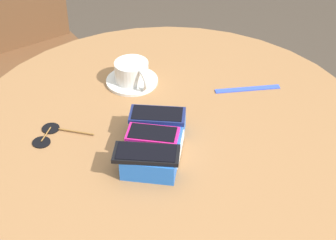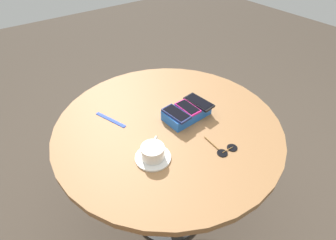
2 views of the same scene
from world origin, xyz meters
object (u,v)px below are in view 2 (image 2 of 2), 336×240
round_table (168,141)px  phone_navy (176,114)px  coffee_cup (153,151)px  phone_magenta (188,108)px  saucer (153,157)px  lanyard_strap (111,120)px  phone_black (199,102)px  sunglasses (225,150)px  phone_box (187,113)px

round_table → phone_navy: bearing=147.7°
phone_navy → coffee_cup: bearing=29.1°
phone_magenta → coffee_cup: 0.29m
phone_magenta → coffee_cup: coffee_cup is taller
round_table → coffee_cup: 0.26m
saucer → lanyard_strap: saucer is taller
phone_black → saucer: bearing=19.2°
coffee_cup → sunglasses: coffee_cup is taller
saucer → phone_box: bearing=-155.8°
phone_black → sunglasses: bearing=72.6°
phone_box → saucer: 0.30m
round_table → phone_black: size_ratio=6.85×
lanyard_strap → sunglasses: sunglasses is taller
saucer → phone_navy: bearing=-150.7°
lanyard_strap → round_table: bearing=138.1°
phone_black → saucer: size_ratio=1.06×
saucer → round_table: bearing=-142.2°
phone_navy → lanyard_strap: 0.31m
phone_box → coffee_cup: 0.29m
coffee_cup → saucer: bearing=43.4°
round_table → phone_box: bearing=173.1°
phone_black → coffee_cup: 0.36m
phone_black → lanyard_strap: bearing=-27.5°
phone_magenta → lanyard_strap: size_ratio=0.68×
coffee_cup → lanyard_strap: (0.03, -0.31, -0.03)m
round_table → lanyard_strap: bearing=-41.9°
phone_black → lanyard_strap: phone_black is taller
phone_box → coffee_cup: coffee_cup is taller
phone_black → phone_navy: (0.14, 0.01, 0.00)m
phone_navy → saucer: 0.24m
sunglasses → phone_magenta: bearing=-92.7°
lanyard_strap → phone_black: bearing=152.5°
phone_navy → saucer: phone_navy is taller
phone_magenta → sunglasses: 0.26m
phone_box → round_table: bearing=-6.9°
phone_magenta → phone_navy: 0.07m
phone_box → phone_magenta: phone_magenta is taller
coffee_cup → lanyard_strap: size_ratio=0.61×
phone_magenta → coffee_cup: (0.27, 0.12, -0.02)m
phone_box → saucer: phone_box is taller
phone_black → round_table: bearing=-4.8°
sunglasses → phone_box: bearing=-92.1°
phone_magenta → phone_navy: bearing=3.3°
phone_box → saucer: bearing=24.2°
phone_box → sunglasses: 0.26m
phone_box → coffee_cup: size_ratio=2.03×
sunglasses → phone_navy: bearing=-77.1°
lanyard_strap → sunglasses: (-0.29, 0.45, 0.00)m
phone_navy → sunglasses: 0.26m
coffee_cup → sunglasses: size_ratio=0.79×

